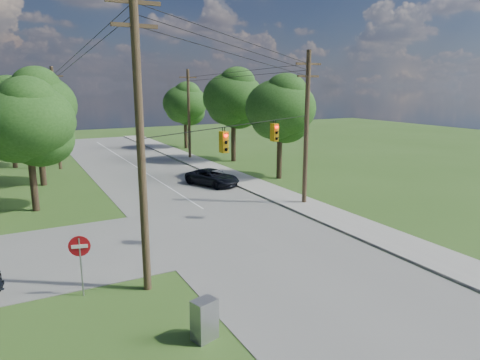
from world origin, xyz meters
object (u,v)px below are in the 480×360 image
pole_ne (306,126)px  car_main_north (212,177)px  pole_north_e (189,113)px  do_not_enter_sign (80,253)px  pole_sw (140,138)px  pole_north_w (56,118)px  control_cabinet (204,320)px

pole_ne → car_main_north: 10.08m
pole_north_e → do_not_enter_sign: (-15.93, -29.00, -3.31)m
pole_sw → pole_north_w: (-0.40, 29.60, -1.10)m
pole_north_w → control_cabinet: (1.05, -34.00, -4.43)m
pole_north_e → control_cabinet: pole_north_e is taller
pole_ne → pole_north_e: 22.00m
pole_north_w → do_not_enter_sign: 29.26m
pole_north_w → do_not_enter_sign: pole_north_w is taller
car_main_north → do_not_enter_sign: (-12.53, -15.21, 1.12)m
pole_sw → car_main_north: size_ratio=2.49×
pole_north_e → pole_north_w: size_ratio=1.00×
pole_north_e → do_not_enter_sign: size_ratio=3.98×
control_cabinet → car_main_north: bearing=47.4°
pole_sw → control_cabinet: 7.09m
pole_sw → pole_north_w: size_ratio=1.20×
control_cabinet → pole_sw: bearing=80.9°
pole_north_w → do_not_enter_sign: bearing=-94.0°
pole_sw → control_cabinet: size_ratio=8.56×
pole_ne → pole_north_e: (-0.00, 22.00, -0.34)m
pole_north_w → control_cabinet: bearing=-88.2°
pole_sw → do_not_enter_sign: bearing=166.2°
pole_sw → pole_north_e: pole_sw is taller
pole_sw → do_not_enter_sign: 5.07m
pole_north_e → do_not_enter_sign: 33.26m
pole_ne → car_main_north: pole_ne is taller
pole_sw → pole_ne: 15.51m
pole_sw → car_main_north: 19.56m
do_not_enter_sign → pole_north_w: bearing=101.7°
pole_north_e → control_cabinet: 36.62m
pole_ne → control_cabinet: bearing=-137.0°
pole_north_w → car_main_north: bearing=-52.7°
control_cabinet → do_not_enter_sign: bearing=104.1°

